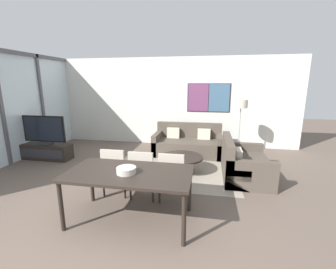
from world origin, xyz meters
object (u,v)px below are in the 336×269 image
object	(u,v)px
fruit_bowl	(126,170)
floor_lamp	(241,109)
dining_chair_centre	(143,171)
dining_chair_left	(116,168)
television	(44,130)
sofa_side	(242,165)
coffee_table	(182,160)
sofa_main	(188,144)
tv_console	(47,151)
dining_table	(129,176)
dining_chair_right	(172,173)

from	to	relation	value
fruit_bowl	floor_lamp	xyz separation A→B (m)	(1.94, 3.43, 0.52)
dining_chair_centre	fruit_bowl	world-z (taller)	dining_chair_centre
dining_chair_left	television	bearing A→B (deg)	150.11
sofa_side	coffee_table	world-z (taller)	sofa_side
dining_chair_centre	sofa_main	bearing A→B (deg)	78.91
coffee_table	floor_lamp	distance (m)	2.25
coffee_table	dining_chair_centre	world-z (taller)	dining_chair_centre
television	dining_chair_left	world-z (taller)	television
coffee_table	fruit_bowl	distance (m)	2.15
coffee_table	sofa_main	bearing A→B (deg)	90.00
sofa_main	sofa_side	bearing A→B (deg)	-48.29
tv_console	dining_table	xyz separation A→B (m)	(3.16, -2.24, 0.49)
dining_table	fruit_bowl	xyz separation A→B (m)	(-0.02, -0.05, 0.12)
dining_chair_right	sofa_main	bearing A→B (deg)	89.77
tv_console	coffee_table	xyz separation A→B (m)	(3.69, -0.28, 0.08)
dining_table	dining_chair_centre	bearing A→B (deg)	90.00
coffee_table	tv_console	bearing A→B (deg)	175.68
television	dining_chair_right	size ratio (longest dim) A/B	1.35
sofa_side	dining_chair_left	xyz separation A→B (m)	(-2.35, -1.21, 0.23)
floor_lamp	coffee_table	bearing A→B (deg)	-134.42
dining_chair_right	fruit_bowl	size ratio (longest dim) A/B	3.17
television	sofa_main	bearing A→B (deg)	17.26
coffee_table	fruit_bowl	world-z (taller)	fruit_bowl
coffee_table	dining_chair_right	distance (m)	1.31
dining_chair_left	dining_chair_right	world-z (taller)	same
dining_chair_left	dining_chair_right	distance (m)	1.04
dining_table	floor_lamp	xyz separation A→B (m)	(1.92, 3.38, 0.64)
television	sofa_side	bearing A→B (deg)	-3.56
coffee_table	dining_chair_right	bearing A→B (deg)	-90.49
dining_chair_left	dining_chair_right	size ratio (longest dim) A/B	1.00
dining_table	coffee_table	bearing A→B (deg)	74.83
dining_chair_centre	dining_chair_right	size ratio (longest dim) A/B	1.00
television	sofa_side	distance (m)	5.03
fruit_bowl	dining_chair_right	bearing A→B (deg)	53.08
dining_chair_right	floor_lamp	world-z (taller)	floor_lamp
sofa_side	dining_chair_left	size ratio (longest dim) A/B	1.63
dining_chair_left	floor_lamp	size ratio (longest dim) A/B	0.56
tv_console	coffee_table	bearing A→B (deg)	-4.32
dining_table	sofa_main	bearing A→B (deg)	81.09
tv_console	dining_chair_left	distance (m)	3.06
sofa_main	dining_chair_centre	xyz separation A→B (m)	(-0.53, -2.71, 0.23)
dining_chair_left	dining_chair_right	bearing A→B (deg)	-2.81
television	sofa_main	xyz separation A→B (m)	(3.69, 1.15, -0.51)
television	dining_chair_right	world-z (taller)	television
sofa_main	dining_table	world-z (taller)	sofa_main
tv_console	fruit_bowl	size ratio (longest dim) A/B	4.79
dining_table	dining_chair_right	xyz separation A→B (m)	(0.52, 0.67, -0.19)
sofa_main	fruit_bowl	size ratio (longest dim) A/B	6.80
dining_chair_left	floor_lamp	xyz separation A→B (m)	(2.44, 2.66, 0.83)
sofa_main	coffee_table	bearing A→B (deg)	-90.00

